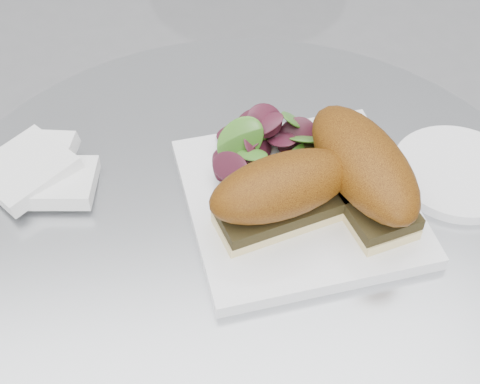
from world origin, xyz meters
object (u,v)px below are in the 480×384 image
Objects in this scene: saucer at (457,172)px; sandwich_left at (282,192)px; plate at (299,201)px; sandwich_right at (363,169)px.

sandwich_left is at bearing -166.61° from saucer.
sandwich_left is (-0.03, -0.03, 0.05)m from plate.
sandwich_right is at bearing -166.76° from saucer.
sandwich_right is (0.06, -0.01, 0.05)m from plate.
plate is 0.19m from saucer.
saucer is (0.21, 0.05, -0.05)m from sandwich_left.
plate reaches higher than saucer.
plate is 1.24× the size of sandwich_right.
sandwich_left is 0.22m from saucer.
saucer is (0.19, 0.02, -0.00)m from plate.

